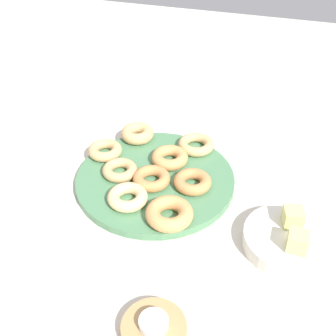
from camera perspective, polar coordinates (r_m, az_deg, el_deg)
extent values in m
plane|color=beige|center=(0.96, -1.71, -1.92)|extent=(2.40, 2.40, 0.00)
cylinder|color=#4C7F56|center=(0.96, -1.72, -1.51)|extent=(0.35, 0.35, 0.02)
torus|color=#C6844C|center=(0.92, 3.29, -1.84)|extent=(0.09, 0.09, 0.02)
torus|color=tan|center=(0.84, 0.18, -6.11)|extent=(0.13, 0.13, 0.03)
torus|color=tan|center=(0.98, 0.23, 1.39)|extent=(0.11, 0.11, 0.03)
torus|color=tan|center=(1.02, -8.40, 2.35)|extent=(0.11, 0.11, 0.02)
torus|color=tan|center=(1.07, -4.11, 4.62)|extent=(0.11, 0.11, 0.03)
torus|color=#EABC84|center=(0.88, -5.42, -3.90)|extent=(0.09, 0.09, 0.02)
torus|color=tan|center=(1.03, 3.77, 3.14)|extent=(0.11, 0.11, 0.02)
torus|color=tan|center=(0.95, -6.45, -0.28)|extent=(0.08, 0.08, 0.02)
torus|color=#C6844C|center=(0.93, -2.25, -1.40)|extent=(0.10, 0.10, 0.02)
cylinder|color=tan|center=(0.71, -1.90, -20.74)|extent=(0.10, 0.10, 0.02)
cylinder|color=silver|center=(0.69, -1.93, -19.98)|extent=(0.05, 0.05, 0.01)
cylinder|color=silver|center=(0.84, 15.81, -9.30)|extent=(0.17, 0.17, 0.03)
cube|color=#DBD67A|center=(0.84, 16.36, -6.30)|extent=(0.04, 0.04, 0.04)
cube|color=#DBD67A|center=(0.80, 16.96, -9.35)|extent=(0.04, 0.04, 0.04)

